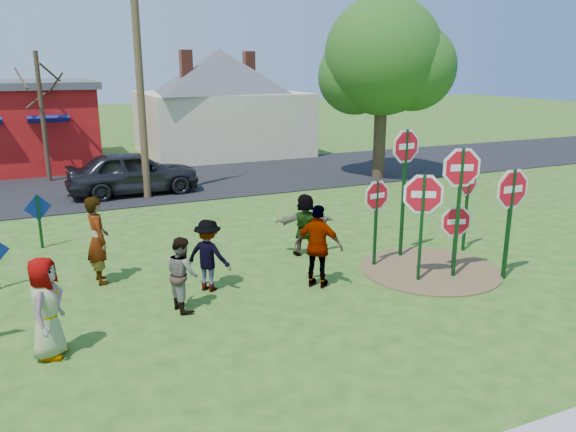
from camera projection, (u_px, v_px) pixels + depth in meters
name	position (u px, v px, depth m)	size (l,w,h in m)	color
ground	(232.00, 285.00, 12.15)	(120.00, 120.00, 0.00)	#285418
road	(139.00, 184.00, 22.28)	(120.00, 7.50, 0.04)	black
dirt_patch	(430.00, 269.00, 13.04)	(3.20, 3.20, 0.03)	brown
cream_house	(220.00, 98.00, 29.41)	(9.40, 9.40, 6.50)	beige
stop_sign_a	(423.00, 204.00, 11.95)	(1.04, 0.59, 2.55)	#0F3A16
stop_sign_b	(405.00, 160.00, 13.34)	(1.09, 0.16, 3.30)	#0F3A16
stop_sign_c	(460.00, 183.00, 12.06)	(1.12, 0.35, 3.07)	#0F3A16
stop_sign_d	(468.00, 188.00, 14.00)	(0.94, 0.26, 2.28)	#0F3A16
stop_sign_e	(456.00, 225.00, 12.80)	(0.94, 0.32, 1.65)	#0F3A16
stop_sign_f	(511.00, 197.00, 12.05)	(1.19, 0.08, 2.64)	#0F3A16
stop_sign_g	(376.00, 204.00, 12.94)	(0.95, 0.15, 2.19)	#0F3A16
blue_diamond_d	(39.00, 215.00, 14.39)	(0.67, 0.26, 1.44)	#0F3A16
person_a	(46.00, 308.00, 9.00)	(0.83, 0.54, 1.71)	#3C4E94
person_b	(98.00, 240.00, 12.09)	(0.70, 0.46, 1.93)	#286664
person_c	(182.00, 274.00, 10.80)	(0.71, 0.56, 1.47)	brown
person_d	(208.00, 255.00, 11.72)	(0.99, 0.57, 1.54)	#36373B
person_e	(319.00, 247.00, 11.86)	(1.06, 0.44, 1.80)	#442C54
person_f	(305.00, 224.00, 13.93)	(1.45, 0.46, 1.57)	#1B4A2A
suv	(133.00, 172.00, 20.37)	(1.87, 4.66, 1.59)	#303136
utility_pole	(139.00, 73.00, 18.89)	(1.92, 0.83, 8.26)	#4C3823
leafy_tree	(385.00, 63.00, 22.31)	(5.12, 4.67, 7.28)	#382819
bare_tree_east	(41.00, 99.00, 21.98)	(1.80, 1.80, 5.13)	#382819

